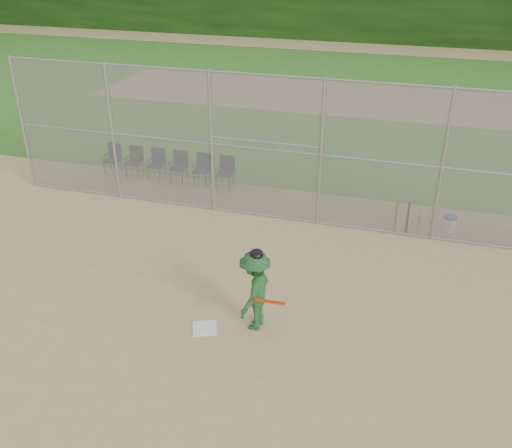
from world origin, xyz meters
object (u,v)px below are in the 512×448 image
(batter_at_plate, at_px, (255,290))
(water_cooler, at_px, (449,224))
(home_plate, at_px, (205,328))
(chair_0, at_px, (112,159))

(batter_at_plate, bearing_deg, water_cooler, 54.87)
(home_plate, relative_size, batter_at_plate, 0.26)
(batter_at_plate, distance_m, chair_0, 9.34)
(home_plate, height_order, batter_at_plate, batter_at_plate)
(home_plate, height_order, water_cooler, water_cooler)
(batter_at_plate, bearing_deg, home_plate, -158.19)
(water_cooler, bearing_deg, chair_0, 174.40)
(batter_at_plate, distance_m, water_cooler, 6.60)
(home_plate, distance_m, batter_at_plate, 1.34)
(home_plate, relative_size, water_cooler, 1.11)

